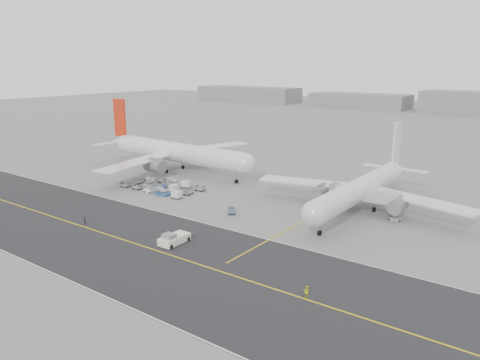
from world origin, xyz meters
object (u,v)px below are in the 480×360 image
Objects in this scene: jet_bridge at (366,196)px; ground_crew_b at (306,291)px; pushback_tug at (174,239)px; ground_crew_a at (85,221)px; airliner_a at (175,152)px; airliner_b at (362,188)px.

ground_crew_b is (7.42, -39.83, -3.30)m from jet_bridge.
ground_crew_b is at bearing -8.30° from pushback_tug.
pushback_tug is at bearing 32.98° from ground_crew_a.
airliner_a is 83.27m from ground_crew_b.
jet_bridge is 9.43× the size of ground_crew_a.
jet_bridge is (1.97, -2.78, -0.83)m from airliner_b.
ground_crew_a is 0.99× the size of ground_crew_b.
ground_crew_b is at bearing -121.43° from airliner_a.
pushback_tug is at bearing -19.62° from ground_crew_b.
airliner_a is 34.85× the size of ground_crew_b.
ground_crew_a is at bearing -133.99° from airliner_b.
airliner_a is 59.88m from airliner_b.
pushback_tug is 21.90m from ground_crew_a.
airliner_a is at bearing -46.43° from ground_crew_b.
airliner_a is 62.08m from jet_bridge.
jet_bridge is (21.26, 36.37, 3.24)m from pushback_tug.
airliner_a reaches higher than jet_bridge.
airliner_b is (59.77, -3.48, -0.89)m from airliner_a.
airliner_a is 35.20× the size of ground_crew_a.
airliner_b is 29.76× the size of ground_crew_a.
airliner_a is at bearing 132.09° from pushback_tug.
ground_crew_a is (-21.69, -3.07, -0.07)m from pushback_tug.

